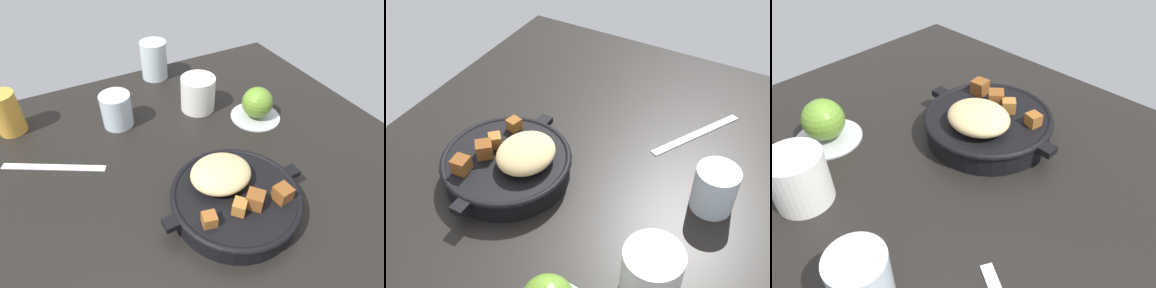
% 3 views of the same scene
% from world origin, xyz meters
% --- Properties ---
extents(ground_plane, '(1.01, 0.85, 0.02)m').
position_xyz_m(ground_plane, '(0.00, 0.00, -0.01)').
color(ground_plane, black).
extents(cast_iron_skillet, '(0.27, 0.23, 0.08)m').
position_xyz_m(cast_iron_skillet, '(0.05, -0.13, 0.03)').
color(cast_iron_skillet, black).
rests_on(cast_iron_skillet, ground_plane).
extents(butter_knife, '(0.19, 0.12, 0.00)m').
position_xyz_m(butter_knife, '(-0.22, 0.13, 0.00)').
color(butter_knife, silver).
rests_on(butter_knife, ground_plane).
extents(water_glass_short, '(0.07, 0.07, 0.08)m').
position_xyz_m(water_glass_short, '(-0.06, 0.21, 0.04)').
color(water_glass_short, silver).
rests_on(water_glass_short, ground_plane).
extents(ceramic_mug_white, '(0.08, 0.08, 0.09)m').
position_xyz_m(ceramic_mug_white, '(0.14, 0.18, 0.04)').
color(ceramic_mug_white, silver).
rests_on(ceramic_mug_white, ground_plane).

